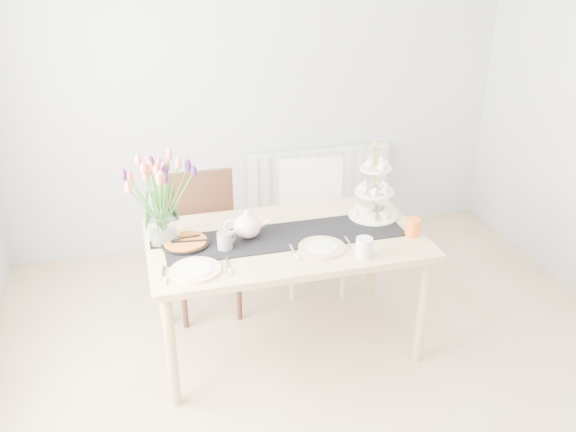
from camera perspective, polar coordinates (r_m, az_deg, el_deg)
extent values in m
plane|color=tan|center=(3.46, 6.12, -18.50)|extent=(4.50, 4.50, 0.00)
plane|color=#B1B4B6|center=(4.78, -2.93, 12.18)|extent=(4.00, 0.00, 4.00)
cube|color=white|center=(5.11, 2.92, 3.05)|extent=(1.20, 0.08, 0.60)
cube|color=tan|center=(3.57, -0.24, -2.26)|extent=(1.60, 0.90, 0.04)
cylinder|color=tan|center=(3.36, -10.88, -12.34)|extent=(0.06, 0.06, 0.71)
cylinder|color=tan|center=(3.70, 12.46, -8.63)|extent=(0.06, 0.06, 0.71)
cylinder|color=tan|center=(4.00, -11.89, -5.81)|extent=(0.06, 0.06, 0.71)
cylinder|color=tan|center=(4.28, 7.94, -3.23)|extent=(0.06, 0.06, 0.71)
cube|color=#3D2016|center=(4.06, -7.72, -2.95)|extent=(0.46, 0.46, 0.04)
cube|color=#3D2016|center=(4.15, -8.32, 1.30)|extent=(0.46, 0.04, 0.44)
cylinder|color=#3D2016|center=(4.02, -9.71, -7.53)|extent=(0.04, 0.04, 0.45)
cylinder|color=#3D2016|center=(4.06, -4.62, -6.90)|extent=(0.04, 0.04, 0.45)
cylinder|color=#3D2016|center=(4.33, -10.23, -5.01)|extent=(0.04, 0.04, 0.45)
cylinder|color=#3D2016|center=(4.36, -5.52, -4.45)|extent=(0.04, 0.04, 0.45)
cube|color=silver|center=(4.30, 2.48, -1.19)|extent=(0.51, 0.51, 0.04)
cube|color=silver|center=(4.39, 2.12, 2.76)|extent=(0.45, 0.11, 0.43)
cylinder|color=silver|center=(4.24, 0.39, -5.33)|extent=(0.04, 0.04, 0.45)
cylinder|color=silver|center=(4.29, 5.18, -5.02)|extent=(0.04, 0.04, 0.45)
cylinder|color=silver|center=(4.55, -0.17, -3.03)|extent=(0.04, 0.04, 0.45)
cylinder|color=silver|center=(4.60, 4.29, -2.77)|extent=(0.04, 0.04, 0.45)
cube|color=black|center=(3.56, -0.24, -1.92)|extent=(1.40, 0.35, 0.01)
cube|color=silver|center=(3.55, -11.62, -1.13)|extent=(0.17, 0.17, 0.17)
cylinder|color=gold|center=(3.75, 8.12, 2.98)|extent=(0.01, 0.01, 0.45)
cylinder|color=white|center=(3.84, 7.93, 0.11)|extent=(0.30, 0.30, 0.01)
cylinder|color=white|center=(3.77, 8.07, 2.27)|extent=(0.24, 0.24, 0.01)
cylinder|color=white|center=(3.72, 8.21, 4.43)|extent=(0.19, 0.19, 0.01)
cylinder|color=silver|center=(3.79, 7.34, 0.41)|extent=(0.13, 0.13, 0.10)
cylinder|color=black|center=(3.51, -9.57, -2.58)|extent=(0.27, 0.27, 0.02)
cylinder|color=#C3791B|center=(3.50, -9.59, -2.34)|extent=(0.24, 0.24, 0.01)
cylinder|color=gray|center=(3.43, -5.92, -2.33)|extent=(0.12, 0.12, 0.10)
cylinder|color=silver|center=(3.36, 7.13, -2.93)|extent=(0.13, 0.13, 0.11)
cylinder|color=orange|center=(3.64, 11.58, -1.03)|extent=(0.12, 0.12, 0.10)
cylinder|color=white|center=(3.25, -8.63, -5.00)|extent=(0.30, 0.30, 0.01)
cylinder|color=silver|center=(3.44, 3.18, -2.96)|extent=(0.28, 0.28, 0.01)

